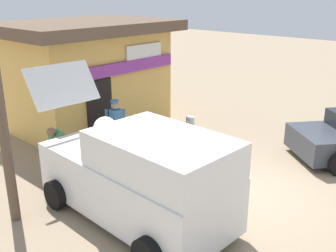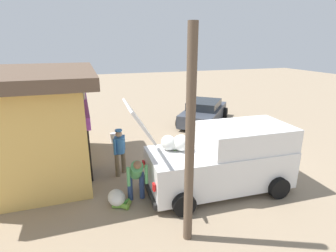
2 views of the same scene
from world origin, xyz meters
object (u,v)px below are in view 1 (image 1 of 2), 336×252
Objects in this scene: vendor_standing at (116,124)px; paint_bucket at (190,123)px; customer_bending at (64,147)px; unloaded_banana_pile at (56,164)px; storefront_bar at (88,74)px; delivery_van at (139,175)px.

paint_bucket is (3.13, -0.14, -0.71)m from vendor_standing.
customer_bending is 3.37× the size of paint_bucket.
unloaded_banana_pile is at bearing 174.20° from paint_bucket.
vendor_standing reaches higher than customer_bending.
delivery_van is at bearing -118.18° from storefront_bar.
delivery_van is at bearing -151.22° from paint_bucket.
customer_bending reaches higher than paint_bucket.
storefront_bar is 3.95m from unloaded_banana_pile.
storefront_bar is at bearing 127.27° from paint_bucket.
vendor_standing is at bearing 6.01° from customer_bending.
storefront_bar is 6.25m from delivery_van.
storefront_bar reaches higher than paint_bucket.
storefront_bar reaches higher than vendor_standing.
storefront_bar is 2.93m from vendor_standing.
customer_bending is at bearing -173.99° from vendor_standing.
paint_bucket reaches higher than unloaded_banana_pile.
unloaded_banana_pile is (0.07, 0.55, -0.66)m from customer_bending.
paint_bucket is at bearing 28.78° from delivery_van.
vendor_standing is 2.07× the size of unloaded_banana_pile.
delivery_van reaches higher than paint_bucket.
delivery_van reaches higher than unloaded_banana_pile.
vendor_standing is (1.85, 2.88, -0.06)m from delivery_van.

